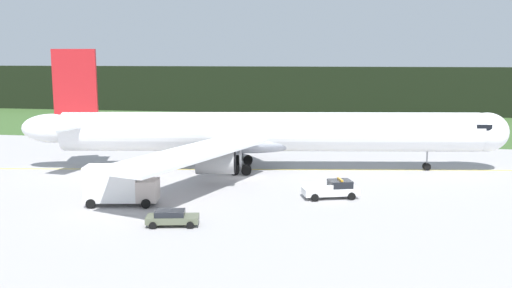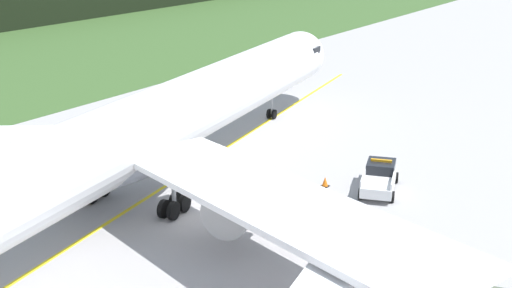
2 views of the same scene
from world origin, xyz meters
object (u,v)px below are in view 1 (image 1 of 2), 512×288
Objects in this scene: staff_car at (172,217)px; catering_truck at (119,185)px; airliner at (263,133)px; ops_pickup_truck at (333,189)px; apron_cone at (319,186)px.

catering_truck is at bearing 143.50° from staff_car.
staff_car is (7.03, -5.20, -1.27)m from catering_truck.
airliner is at bearing 60.96° from catering_truck.
ops_pickup_truck is 3.79m from apron_cone.
apron_cone is at bearing -49.97° from airliner.
airliner reaches higher than staff_car.
staff_car is at bearing -126.47° from apron_cone.
airliner is at bearing 81.88° from staff_car.
catering_truck is (-10.46, -18.83, -2.64)m from airliner.
catering_truck is 20.61m from apron_cone.
staff_car is 18.60m from apron_cone.
ops_pickup_truck is at bearing -64.64° from apron_cone.
staff_car is (-12.66, -11.56, -0.20)m from ops_pickup_truck.
airliner is 21.70m from catering_truck.
ops_pickup_truck is 8.26× the size of apron_cone.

